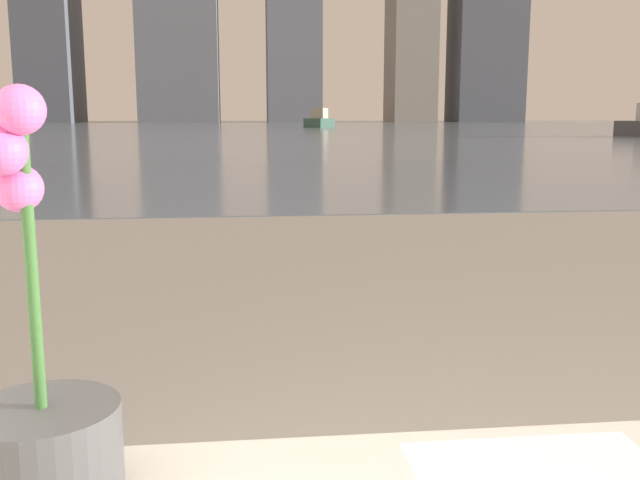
{
  "coord_description": "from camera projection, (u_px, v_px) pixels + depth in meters",
  "views": [
    {
      "loc": [
        -0.31,
        0.25,
        0.94
      ],
      "look_at": [
        -0.09,
        2.24,
        0.6
      ],
      "focal_mm": 40.0,
      "sensor_mm": 36.0,
      "label": 1
    }
  ],
  "objects": [
    {
      "name": "harbor_water",
      "position": [
        243.0,
        128.0,
        60.65
      ],
      "size": [
        180.0,
        110.0,
        0.01
      ],
      "color": "slate",
      "rests_on": "ground_plane"
    },
    {
      "name": "skyline_tower_2",
      "position": [
        179.0,
        36.0,
        112.13
      ],
      "size": [
        12.27,
        11.35,
        26.86
      ],
      "color": "slate",
      "rests_on": "ground_plane"
    },
    {
      "name": "harbor_boat_3",
      "position": [
        319.0,
        121.0,
        61.49
      ],
      "size": [
        3.1,
        4.6,
        1.64
      ],
      "color": "#335647",
      "rests_on": "harbor_water"
    },
    {
      "name": "skyline_tower_3",
      "position": [
        293.0,
        4.0,
        113.25
      ],
      "size": [
        8.64,
        7.04,
        37.11
      ],
      "color": "slate",
      "rests_on": "ground_plane"
    },
    {
      "name": "harbor_boat_4",
      "position": [
        9.0,
        119.0,
        42.77
      ],
      "size": [
        3.8,
        6.06,
        2.15
      ],
      "color": "#4C4C51",
      "rests_on": "harbor_water"
    },
    {
      "name": "potted_orchid",
      "position": [
        41.0,
        416.0,
        0.72
      ],
      "size": [
        0.16,
        0.16,
        0.41
      ],
      "color": "#4C4C4C",
      "rests_on": "bathtub"
    }
  ]
}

